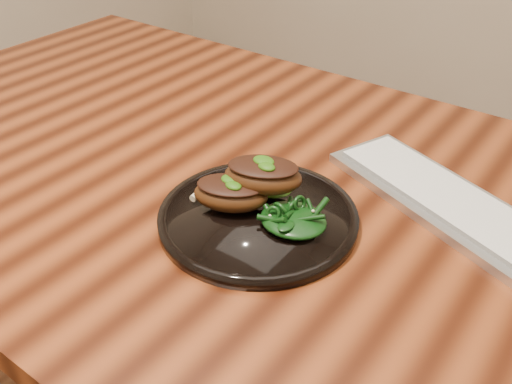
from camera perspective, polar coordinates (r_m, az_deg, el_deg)
desk at (r=0.84m, az=2.68°, el=-4.34°), size 1.60×0.80×0.75m
plate at (r=0.72m, az=0.21°, el=-2.52°), size 0.25×0.25×0.02m
lamb_chop_front at (r=0.72m, az=-2.58°, el=-0.07°), size 0.11×0.10×0.04m
lamb_chop_back at (r=0.72m, az=0.67°, el=1.75°), size 0.12×0.10×0.04m
herb_smear at (r=0.77m, az=0.69°, el=0.80°), size 0.09×0.06×0.01m
greens_heap at (r=0.69m, az=3.77°, el=-2.43°), size 0.08×0.08×0.03m
keyboard at (r=0.78m, az=19.49°, el=-1.49°), size 0.40×0.25×0.02m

